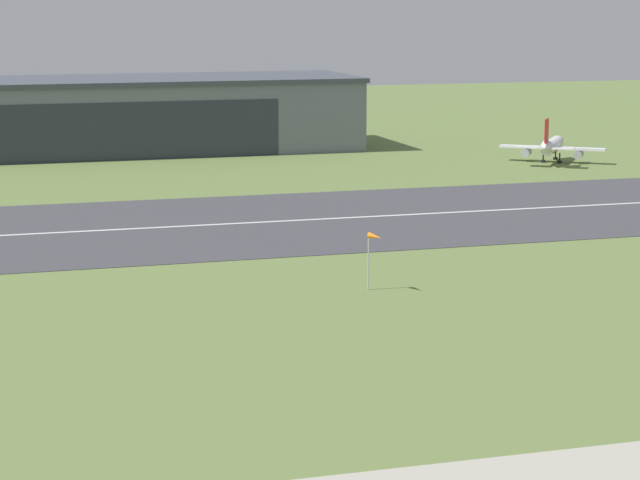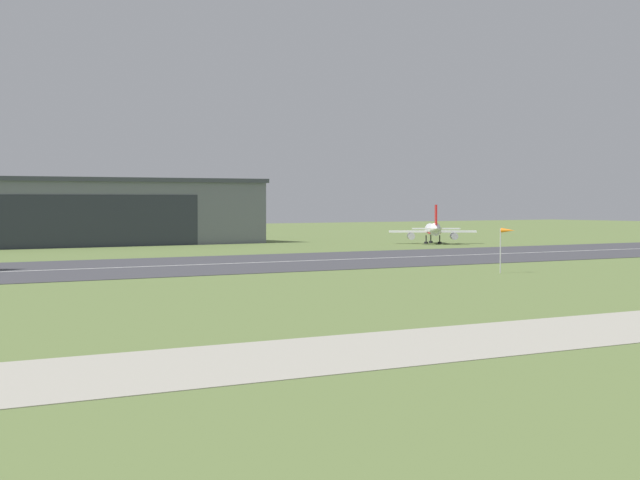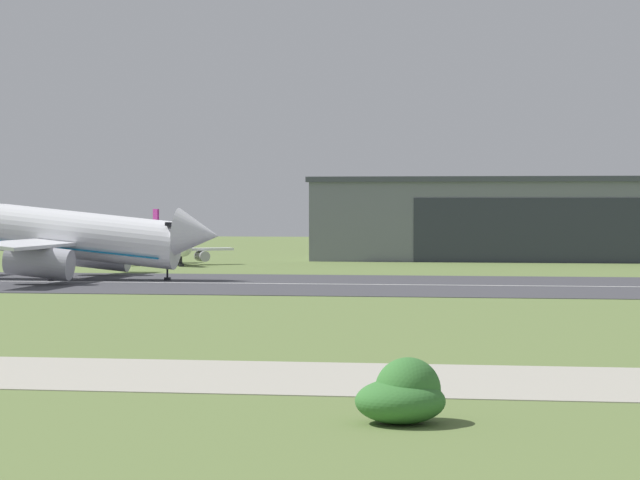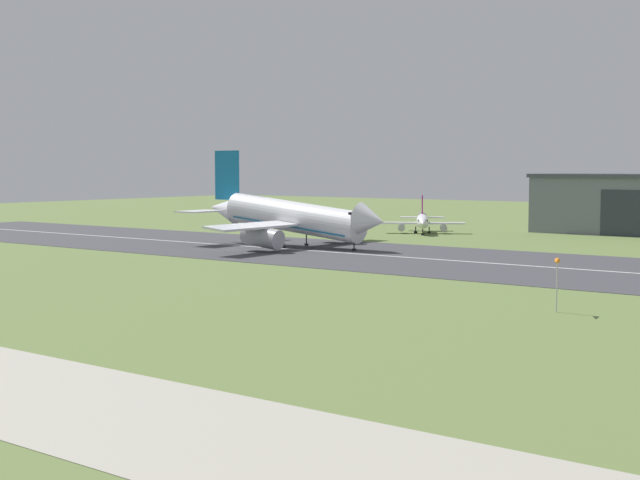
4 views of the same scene
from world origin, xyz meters
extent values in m
cube|color=slate|center=(-12.43, 208.37, 6.54)|extent=(86.63, 27.90, 13.08)
cube|color=#424751|center=(-12.43, 208.37, 13.53)|extent=(87.63, 28.90, 0.90)
cube|color=#2D333D|center=(-12.43, 194.37, 5.23)|extent=(51.98, 0.12, 10.46)
cylinder|color=white|center=(-76.41, 130.24, 5.85)|extent=(30.81, 5.98, 8.93)
cone|color=white|center=(-58.56, 130.21, 5.85)|extent=(5.92, 5.94, 6.44)
cube|color=black|center=(-61.50, 130.22, 7.04)|extent=(1.15, 5.05, 0.55)
cube|color=#146B9E|center=(-76.41, 130.24, 4.22)|extent=(27.21, 5.68, 2.92)
cube|color=white|center=(-75.82, 116.88, 4.81)|extent=(5.19, 20.79, 0.91)
cylinder|color=#A8A8B2|center=(-74.79, 118.54, 2.72)|extent=(8.05, 3.69, 4.43)
cube|color=white|center=(-75.78, 143.60, 4.81)|extent=(5.19, 20.79, 0.91)
cylinder|color=#A8A8B2|center=(-74.75, 141.94, 2.72)|extent=(8.05, 3.69, 4.43)
cylinder|color=black|center=(-62.43, 130.22, 1.44)|extent=(0.24, 0.24, 2.89)
cylinder|color=black|center=(-62.43, 130.22, 0.22)|extent=(0.84, 0.84, 0.44)
cylinder|color=black|center=(-76.31, 126.68, 1.44)|extent=(0.24, 0.24, 2.89)
cylinder|color=black|center=(-76.31, 126.68, 0.22)|extent=(0.84, 0.84, 0.44)
cylinder|color=black|center=(-76.29, 133.80, 1.44)|extent=(0.24, 0.24, 2.89)
cylinder|color=black|center=(-76.29, 133.80, 0.22)|extent=(0.84, 0.84, 0.44)
cylinder|color=white|center=(-74.53, 176.63, 2.88)|extent=(9.88, 14.29, 2.64)
cone|color=white|center=(-70.13, 169.12, 2.88)|extent=(3.48, 3.38, 2.64)
cone|color=white|center=(-79.14, 184.47, 3.35)|extent=(3.65, 3.93, 2.37)
cube|color=black|center=(-70.79, 170.25, 3.41)|extent=(2.49, 2.08, 0.44)
cube|color=#991E7A|center=(-74.53, 176.63, 2.15)|extent=(9.01, 12.93, 0.20)
cube|color=white|center=(-79.20, 173.54, 2.42)|extent=(8.60, 6.45, 0.40)
cylinder|color=#A8A8B2|center=(-78.36, 173.46, 1.35)|extent=(3.15, 3.78, 1.64)
cube|color=white|center=(-69.57, 179.19, 2.42)|extent=(8.60, 6.45, 0.40)
cylinder|color=#A8A8B2|center=(-69.91, 178.42, 1.35)|extent=(3.15, 3.78, 1.64)
cube|color=#991E7A|center=(-78.90, 184.06, 6.44)|extent=(1.69, 2.62, 4.48)
cube|color=white|center=(-81.98, 182.72, 3.27)|extent=(4.75, 4.21, 0.24)
cube|color=white|center=(-76.22, 186.09, 3.27)|extent=(4.75, 4.21, 0.24)
cylinder|color=black|center=(-71.34, 171.18, 0.78)|extent=(0.24, 0.24, 1.56)
cylinder|color=black|center=(-71.34, 171.18, 0.22)|extent=(0.84, 0.84, 0.44)
cylinder|color=black|center=(-76.00, 176.00, 0.78)|extent=(0.24, 0.24, 1.56)
cylinder|color=black|center=(-76.00, 176.00, 0.22)|extent=(0.84, 0.84, 0.44)
cylinder|color=black|center=(-73.27, 177.60, 0.78)|extent=(0.24, 0.24, 1.56)
cylinder|color=black|center=(-73.27, 177.60, 0.22)|extent=(0.84, 0.84, 0.44)
ellipsoid|color=#387533|center=(-20.27, 15.02, 1.44)|extent=(2.91, 3.50, 2.87)
ellipsoid|color=#387533|center=(-20.56, 14.55, 0.99)|extent=(3.99, 3.88, 1.98)
camera|label=1|loc=(-44.69, -29.88, 28.51)|focal=70.00mm
camera|label=2|loc=(-119.90, -31.14, 9.66)|focal=70.00mm
camera|label=3|loc=(-13.24, -51.13, 9.68)|focal=85.00mm
camera|label=4|loc=(29.99, -5.84, 15.47)|focal=50.00mm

